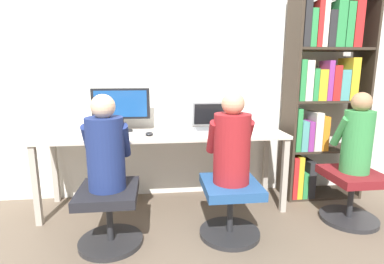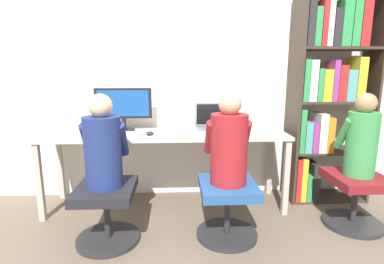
# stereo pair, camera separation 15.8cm
# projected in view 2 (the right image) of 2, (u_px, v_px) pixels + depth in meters

# --- Properties ---
(ground_plane) EXTENTS (14.00, 14.00, 0.00)m
(ground_plane) POSITION_uv_depth(u_px,v_px,m) (166.00, 219.00, 2.65)
(ground_plane) COLOR brown
(wall_back) EXTENTS (10.00, 0.05, 2.60)m
(wall_back) POSITION_uv_depth(u_px,v_px,m) (166.00, 70.00, 3.00)
(wall_back) COLOR silver
(wall_back) RESTS_ON ground_plane
(desk) EXTENTS (2.24, 0.55, 0.72)m
(desk) POSITION_uv_depth(u_px,v_px,m) (166.00, 140.00, 2.79)
(desk) COLOR beige
(desk) RESTS_ON ground_plane
(desktop_monitor) EXTENTS (0.53, 0.20, 0.41)m
(desktop_monitor) POSITION_uv_depth(u_px,v_px,m) (123.00, 108.00, 2.83)
(desktop_monitor) COLOR black
(desktop_monitor) RESTS_ON desk
(laptop) EXTENTS (0.36, 0.31, 0.26)m
(laptop) POSITION_uv_depth(u_px,v_px,m) (213.00, 124.00, 2.90)
(laptop) COLOR gray
(laptop) RESTS_ON desk
(keyboard) EXTENTS (0.40, 0.14, 0.03)m
(keyboard) POSITION_uv_depth(u_px,v_px,m) (120.00, 134.00, 2.66)
(keyboard) COLOR silver
(keyboard) RESTS_ON desk
(computer_mouse_by_keyboard) EXTENTS (0.07, 0.10, 0.03)m
(computer_mouse_by_keyboard) POSITION_uv_depth(u_px,v_px,m) (150.00, 133.00, 2.69)
(computer_mouse_by_keyboard) COLOR black
(computer_mouse_by_keyboard) RESTS_ON desk
(office_chair_left) EXTENTS (0.48, 0.48, 0.45)m
(office_chair_left) POSITION_uv_depth(u_px,v_px,m) (107.00, 209.00, 2.26)
(office_chair_left) COLOR #262628
(office_chair_left) RESTS_ON ground_plane
(office_chair_right) EXTENTS (0.48, 0.48, 0.45)m
(office_chair_right) POSITION_uv_depth(u_px,v_px,m) (227.00, 205.00, 2.33)
(office_chair_right) COLOR #262628
(office_chair_right) RESTS_ON ground_plane
(person_at_monitor) EXTENTS (0.33, 0.32, 0.69)m
(person_at_monitor) POSITION_uv_depth(u_px,v_px,m) (103.00, 146.00, 2.17)
(person_at_monitor) COLOR navy
(person_at_monitor) RESTS_ON office_chair_left
(person_at_laptop) EXTENTS (0.34, 0.32, 0.69)m
(person_at_laptop) POSITION_uv_depth(u_px,v_px,m) (229.00, 144.00, 2.23)
(person_at_laptop) COLOR maroon
(person_at_laptop) RESTS_ON office_chair_right
(bookshelf) EXTENTS (0.77, 0.33, 2.00)m
(bookshelf) POSITION_uv_depth(u_px,v_px,m) (326.00, 91.00, 2.85)
(bookshelf) COLOR #382D23
(bookshelf) RESTS_ON ground_plane
(office_chair_side) EXTENTS (0.48, 0.48, 0.45)m
(office_chair_side) POSITION_uv_depth(u_px,v_px,m) (355.00, 196.00, 2.50)
(office_chair_side) COLOR #262628
(office_chair_side) RESTS_ON ground_plane
(person_near_shelf) EXTENTS (0.29, 0.30, 0.67)m
(person_near_shelf) POSITION_uv_depth(u_px,v_px,m) (361.00, 139.00, 2.40)
(person_near_shelf) COLOR #388C47
(person_near_shelf) RESTS_ON office_chair_side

